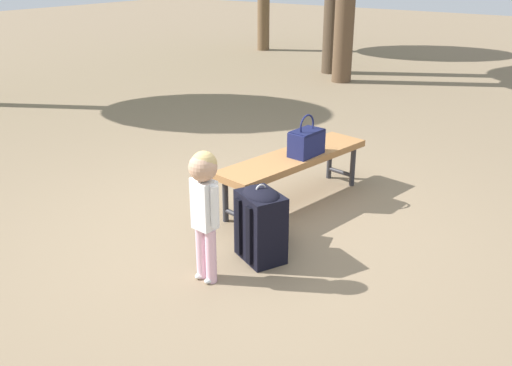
{
  "coord_description": "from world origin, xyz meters",
  "views": [
    {
      "loc": [
        3.24,
        2.47,
        2.07
      ],
      "look_at": [
        0.01,
        0.12,
        0.45
      ],
      "focal_mm": 39.3,
      "sensor_mm": 36.0,
      "label": 1
    }
  ],
  "objects_px": {
    "park_bench": "(294,161)",
    "child_standing": "(204,197)",
    "backpack_small": "(273,218)",
    "handbag": "(306,141)",
    "backpack_large": "(261,222)"
  },
  "relations": [
    {
      "from": "handbag",
      "to": "child_standing",
      "type": "relative_size",
      "value": 0.4
    },
    {
      "from": "child_standing",
      "to": "backpack_small",
      "type": "height_order",
      "value": "child_standing"
    },
    {
      "from": "park_bench",
      "to": "backpack_small",
      "type": "height_order",
      "value": "park_bench"
    },
    {
      "from": "child_standing",
      "to": "backpack_small",
      "type": "xyz_separation_m",
      "value": [
        -0.74,
        0.04,
        -0.43
      ]
    },
    {
      "from": "handbag",
      "to": "park_bench",
      "type": "bearing_deg",
      "value": -54.44
    },
    {
      "from": "handbag",
      "to": "backpack_small",
      "type": "xyz_separation_m",
      "value": [
        0.78,
        0.19,
        -0.39
      ]
    },
    {
      "from": "park_bench",
      "to": "child_standing",
      "type": "bearing_deg",
      "value": 8.81
    },
    {
      "from": "handbag",
      "to": "child_standing",
      "type": "xyz_separation_m",
      "value": [
        1.52,
        0.14,
        0.04
      ]
    },
    {
      "from": "backpack_large",
      "to": "park_bench",
      "type": "bearing_deg",
      "value": -160.45
    },
    {
      "from": "park_bench",
      "to": "handbag",
      "type": "distance_m",
      "value": 0.21
    },
    {
      "from": "park_bench",
      "to": "backpack_large",
      "type": "xyz_separation_m",
      "value": [
        1.0,
        0.36,
        -0.1
      ]
    },
    {
      "from": "park_bench",
      "to": "handbag",
      "type": "relative_size",
      "value": 4.46
    },
    {
      "from": "park_bench",
      "to": "handbag",
      "type": "xyz_separation_m",
      "value": [
        -0.06,
        0.08,
        0.18
      ]
    },
    {
      "from": "child_standing",
      "to": "backpack_small",
      "type": "distance_m",
      "value": 0.86
    },
    {
      "from": "child_standing",
      "to": "handbag",
      "type": "bearing_deg",
      "value": -174.59
    }
  ]
}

